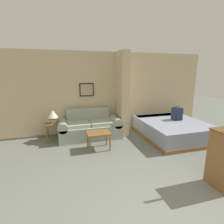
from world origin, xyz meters
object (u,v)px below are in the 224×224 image
Objects in this scene: coffee_table at (99,135)px; table_lamp at (53,115)px; backpack at (177,113)px; couch at (90,127)px; bed at (171,129)px.

table_lamp reaches higher than coffee_table.
coffee_table is 1.39× the size of backpack.
backpack is (2.67, -0.58, 0.41)m from couch.
couch is 4.35× the size of backpack.
coffee_table is at bearing -84.58° from couch.
coffee_table is at bearing -174.04° from bed.
backpack is at bearing 7.49° from coffee_table.
coffee_table is at bearing -172.51° from backpack.
couch is 2.76m from backpack.
table_lamp is at bearing 177.77° from couch.
backpack reaches higher than couch.
couch is 4.85× the size of table_lamp.
table_lamp is at bearing 139.93° from coffee_table.
backpack is (0.22, 0.09, 0.47)m from bed.
bed is at bearing -15.29° from couch.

